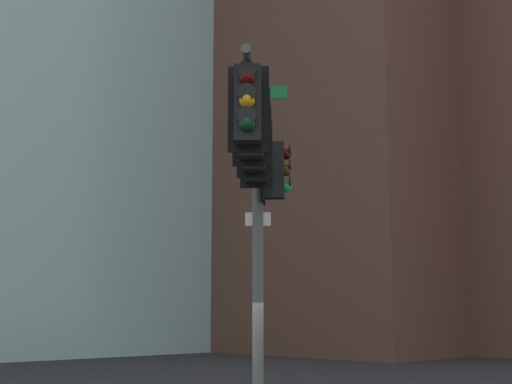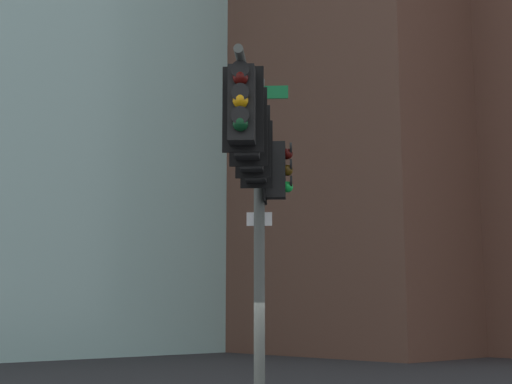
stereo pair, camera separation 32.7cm
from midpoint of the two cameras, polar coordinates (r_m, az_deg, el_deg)
name	(u,v)px [view 2 (the right image)]	position (r m, az deg, el deg)	size (l,w,h in m)	color
signal_pole_assembly	(256,165)	(11.63, 0.84, 2.13)	(3.38, 3.64, 6.53)	#4C514C
building_brick_midblock	(349,74)	(51.21, 7.43, 9.07)	(20.64, 17.28, 36.84)	brown
building_brick_farside	(148,78)	(60.02, -8.25, 8.78)	(19.81, 16.76, 41.77)	#4C3328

